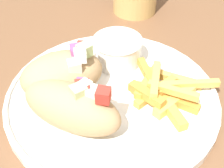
{
  "coord_description": "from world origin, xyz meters",
  "views": [
    {
      "loc": [
        -0.04,
        -0.3,
        1.03
      ],
      "look_at": [
        -0.04,
        0.01,
        0.75
      ],
      "focal_mm": 50.0,
      "sensor_mm": 36.0,
      "label": 1
    }
  ],
  "objects": [
    {
      "name": "fries_pile",
      "position": [
        0.03,
        0.01,
        0.74
      ],
      "size": [
        0.13,
        0.13,
        0.03
      ],
      "color": "gold",
      "rests_on": "plate"
    },
    {
      "name": "pita_sandwich_near",
      "position": [
        -0.09,
        -0.04,
        0.76
      ],
      "size": [
        0.14,
        0.11,
        0.07
      ],
      "rotation": [
        0.0,
        0.0,
        -0.48
      ],
      "color": "tan",
      "rests_on": "plate"
    },
    {
      "name": "sauce_ramekin",
      "position": [
        -0.03,
        0.09,
        0.75
      ],
      "size": [
        0.08,
        0.08,
        0.04
      ],
      "color": "white",
      "rests_on": "plate"
    },
    {
      "name": "plate",
      "position": [
        -0.04,
        0.01,
        0.72
      ],
      "size": [
        0.3,
        0.3,
        0.02
      ],
      "color": "white",
      "rests_on": "table"
    },
    {
      "name": "table",
      "position": [
        0.0,
        0.0,
        0.65
      ],
      "size": [
        1.43,
        1.43,
        0.71
      ],
      "color": "brown",
      "rests_on": "ground_plane"
    },
    {
      "name": "pita_sandwich_far",
      "position": [
        -0.1,
        0.02,
        0.76
      ],
      "size": [
        0.13,
        0.11,
        0.07
      ],
      "rotation": [
        0.0,
        0.0,
        0.35
      ],
      "color": "tan",
      "rests_on": "plate"
    }
  ]
}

